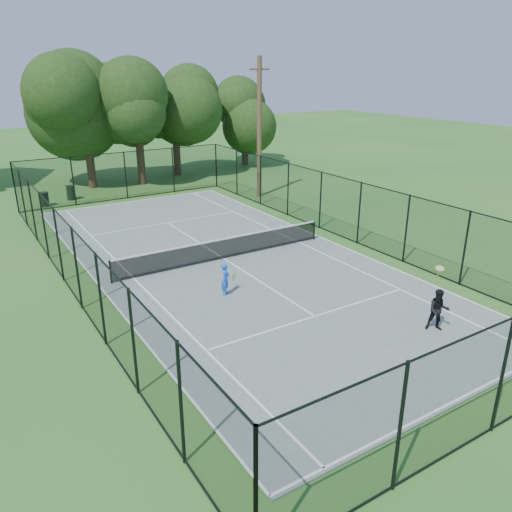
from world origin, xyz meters
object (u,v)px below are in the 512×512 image
tennis_net (224,248)px  trash_bin_right (71,193)px  utility_pole (259,128)px  player_black (438,310)px  trash_bin_left (44,199)px  player_blue (226,279)px

tennis_net → trash_bin_right: bearing=102.2°
tennis_net → utility_pole: 12.34m
tennis_net → trash_bin_right: tennis_net is taller
trash_bin_right → utility_pole: bearing=-27.7°
utility_pole → player_black: (-4.81, -18.17, -3.61)m
trash_bin_left → player_blue: bearing=-79.4°
tennis_net → player_blue: size_ratio=8.02×
trash_bin_left → player_blue: 17.39m
trash_bin_right → player_black: player_black is taller
utility_pole → player_blue: (-9.26, -12.28, -3.68)m
trash_bin_left → player_black: (7.64, -22.98, 0.32)m
utility_pole → trash_bin_right: bearing=152.3°
tennis_net → trash_bin_left: (-4.91, 13.81, -0.14)m
tennis_net → player_black: player_black is taller
player_blue → player_black: 7.39m
trash_bin_right → tennis_net: bearing=-77.8°
trash_bin_right → trash_bin_left: bearing=-155.8°
trash_bin_left → trash_bin_right: bearing=24.2°
player_black → utility_pole: bearing=75.2°
player_blue → trash_bin_right: bearing=94.6°
tennis_net → player_blue: player_blue is taller
tennis_net → utility_pole: utility_pole is taller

